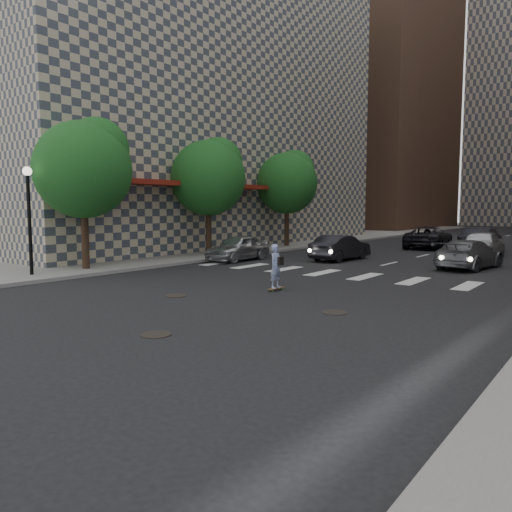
{
  "coord_description": "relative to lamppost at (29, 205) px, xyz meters",
  "views": [
    {
      "loc": [
        9.6,
        -9.91,
        2.89
      ],
      "look_at": [
        0.09,
        2.72,
        1.3
      ],
      "focal_mm": 35.0,
      "sensor_mm": 36.0,
      "label": 1
    }
  ],
  "objects": [
    {
      "name": "ground",
      "position": [
        9.5,
        -0.5,
        -2.93
      ],
      "size": [
        160.0,
        160.0,
        0.0
      ],
      "primitive_type": "plane",
      "color": "black",
      "rests_on": "ground"
    },
    {
      "name": "sidewalk_left",
      "position": [
        -5.0,
        19.5,
        -2.86
      ],
      "size": [
        13.0,
        80.0,
        0.15
      ],
      "primitive_type": "cube",
      "color": "gray",
      "rests_on": "ground"
    },
    {
      "name": "building_left",
      "position": [
        -8.99,
        17.98,
        9.55
      ],
      "size": [
        16.4,
        33.0,
        25.0
      ],
      "color": "tan",
      "rests_on": "ground"
    },
    {
      "name": "tower_left",
      "position": [
        -10.5,
        54.5,
        17.07
      ],
      "size": [
        18.0,
        24.0,
        40.0
      ],
      "primitive_type": "cube",
      "color": "brown",
      "rests_on": "ground"
    },
    {
      "name": "lamppost",
      "position": [
        0.0,
        0.0,
        0.0
      ],
      "size": [
        0.36,
        0.36,
        4.28
      ],
      "color": "black",
      "rests_on": "sidewalk_left"
    },
    {
      "name": "tree_a",
      "position": [
        0.05,
        2.64,
        1.71
      ],
      "size": [
        4.2,
        4.2,
        6.6
      ],
      "color": "#382619",
      "rests_on": "sidewalk_left"
    },
    {
      "name": "tree_b",
      "position": [
        0.05,
        10.64,
        1.71
      ],
      "size": [
        4.2,
        4.2,
        6.6
      ],
      "color": "#382619",
      "rests_on": "sidewalk_left"
    },
    {
      "name": "tree_c",
      "position": [
        0.05,
        18.64,
        1.71
      ],
      "size": [
        4.2,
        4.2,
        6.6
      ],
      "color": "#382619",
      "rests_on": "sidewalk_left"
    },
    {
      "name": "manhole_a",
      "position": [
        10.7,
        -3.0,
        -2.92
      ],
      "size": [
        0.7,
        0.7,
        0.02
      ],
      "primitive_type": "cylinder",
      "color": "black",
      "rests_on": "ground"
    },
    {
      "name": "manhole_b",
      "position": [
        7.5,
        0.7,
        -2.92
      ],
      "size": [
        0.7,
        0.7,
        0.02
      ],
      "primitive_type": "cylinder",
      "color": "black",
      "rests_on": "ground"
    },
    {
      "name": "manhole_c",
      "position": [
        12.8,
        1.5,
        -2.92
      ],
      "size": [
        0.7,
        0.7,
        0.02
      ],
      "primitive_type": "cylinder",
      "color": "black",
      "rests_on": "ground"
    },
    {
      "name": "skateboarder",
      "position": [
        9.48,
        3.52,
        -2.1
      ],
      "size": [
        0.4,
        0.81,
        1.59
      ],
      "rotation": [
        0.0,
        0.0,
        -0.03
      ],
      "color": "brown",
      "rests_on": "ground"
    },
    {
      "name": "silver_sedan",
      "position": [
        2.5,
        10.07,
        -2.24
      ],
      "size": [
        1.73,
        4.1,
        1.39
      ],
      "primitive_type": "imported",
      "rotation": [
        0.0,
        0.0,
        0.02
      ],
      "color": "#AFB2B6",
      "rests_on": "ground"
    },
    {
      "name": "traffic_car_a",
      "position": [
        6.75,
        13.51,
        -2.26
      ],
      "size": [
        1.7,
        4.2,
        1.35
      ],
      "primitive_type": "imported",
      "rotation": [
        0.0,
        0.0,
        3.08
      ],
      "color": "black",
      "rests_on": "ground"
    },
    {
      "name": "traffic_car_b",
      "position": [
        13.16,
        13.94,
        -2.26
      ],
      "size": [
        2.41,
        4.8,
        1.34
      ],
      "primitive_type": "imported",
      "rotation": [
        0.0,
        0.0,
        3.02
      ],
      "color": "slate",
      "rests_on": "ground"
    },
    {
      "name": "traffic_car_c",
      "position": [
        8.05,
        23.92,
        -2.19
      ],
      "size": [
        3.04,
        5.57,
        1.48
      ],
      "primitive_type": "imported",
      "rotation": [
        0.0,
        0.0,
        3.25
      ],
      "color": "black",
      "rests_on": "ground"
    },
    {
      "name": "traffic_car_d",
      "position": [
        12.52,
        19.5,
        -2.14
      ],
      "size": [
        2.13,
        4.73,
        1.58
      ],
      "primitive_type": "imported",
      "rotation": [
        0.0,
        0.0,
        3.2
      ],
      "color": "#A9ABB0",
      "rests_on": "ground"
    },
    {
      "name": "traffic_car_e",
      "position": [
        11.5,
        23.5,
        -2.17
      ],
      "size": [
        1.69,
        4.68,
        1.53
      ],
      "primitive_type": "imported",
      "rotation": [
        0.0,
        0.0,
        3.13
      ],
      "color": "black",
      "rests_on": "ground"
    }
  ]
}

